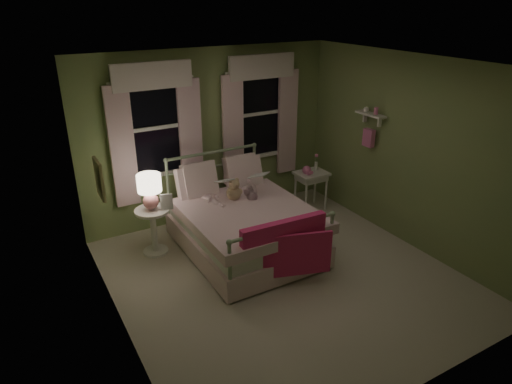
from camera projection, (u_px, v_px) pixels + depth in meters
room_shell at (286, 181)px, 5.25m from camera, size 4.20×4.20×4.20m
bed at (243, 225)px, 6.23m from camera, size 1.58×2.04×1.18m
pink_throw at (285, 243)px, 5.32m from camera, size 1.10×0.38×0.71m
child_left at (210, 182)px, 6.22m from camera, size 0.27×0.19×0.69m
child_right at (246, 174)px, 6.48m from camera, size 0.40×0.35×0.71m
book_left at (218, 185)px, 6.01m from camera, size 0.20×0.12×0.26m
book_right at (255, 180)px, 6.28m from camera, size 0.23×0.18×0.26m
teddy_bear at (234, 191)px, 6.27m from camera, size 0.24×0.21×0.33m
nightstand_left at (153, 225)px, 6.14m from camera, size 0.46×0.46×0.65m
table_lamp at (150, 188)px, 5.93m from camera, size 0.32×0.32×0.48m
book_nightstand at (161, 209)px, 6.03m from camera, size 0.23×0.27×0.02m
nightstand_right at (311, 178)px, 7.36m from camera, size 0.50×0.40×0.64m
pink_toy at (307, 170)px, 7.24m from camera, size 0.14×0.19×0.14m
bud_vase at (316, 162)px, 7.35m from camera, size 0.06×0.06×0.28m
window_left at (156, 123)px, 6.35m from camera, size 1.34×0.13×1.96m
window_right at (261, 109)px, 7.13m from camera, size 1.34×0.13×1.96m
wall_shelf at (370, 126)px, 6.59m from camera, size 0.15×0.50×0.60m
framed_picture at (99, 179)px, 4.76m from camera, size 0.03×0.32×0.42m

